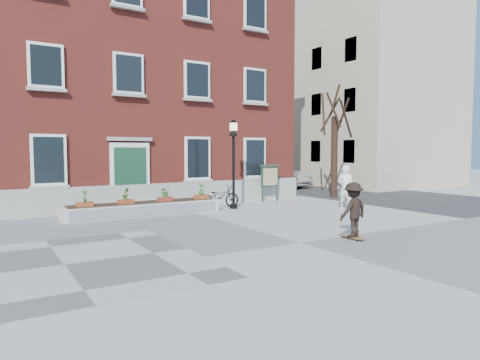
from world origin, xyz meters
TOP-DOWN VIEW (x-y plane):
  - ground at (0.00, 0.00)m, footprint 100.00×100.00m
  - checker_patch at (-6.00, 1.00)m, footprint 6.00×6.00m
  - bicycle at (1.55, 7.47)m, footprint 1.96×0.78m
  - parked_car at (10.27, 14.86)m, footprint 2.56×5.24m
  - bystander at (6.07, 4.25)m, footprint 0.72×0.83m
  - brick_building at (-2.00, 13.98)m, footprint 18.40×10.85m
  - planter_assembly at (-1.99, 7.18)m, footprint 6.20×1.12m
  - bare_tree at (9.01, 8.01)m, footprint 1.83×1.83m
  - side_street at (17.99, 19.78)m, footprint 15.20×36.00m
  - lamp_post at (2.02, 7.01)m, footprint 0.40×0.40m
  - notice_board at (4.87, 8.24)m, footprint 1.10×0.16m
  - skateboarder at (1.61, -0.42)m, footprint 1.08×0.78m

SIDE VIEW (x-z plane):
  - ground at x=0.00m, z-range 0.00..0.00m
  - checker_patch at x=-6.00m, z-range 0.00..0.01m
  - planter_assembly at x=-1.99m, z-range -0.27..0.88m
  - bicycle at x=1.55m, z-range 0.00..1.01m
  - parked_car at x=10.27m, z-range 0.00..1.65m
  - skateboarder at x=1.61m, z-range 0.03..1.69m
  - bystander at x=6.07m, z-range 0.00..1.93m
  - notice_board at x=4.87m, z-range 0.33..2.20m
  - lamp_post at x=2.02m, z-range 0.57..4.50m
  - bare_tree at x=9.01m, z-range -0.29..5.87m
  - brick_building at x=-2.00m, z-range 0.00..12.60m
  - side_street at x=17.99m, z-range -0.23..14.27m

